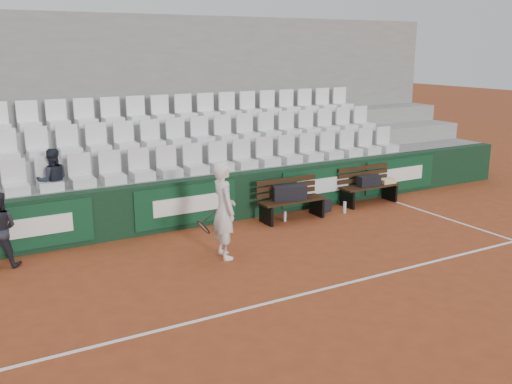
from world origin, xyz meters
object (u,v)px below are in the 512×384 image
bench_right (369,194)px  water_bottle_far (345,207)px  bench_left (292,210)px  spectator_c (51,157)px  sports_bag_right (369,181)px  sports_bag_ground (321,207)px  tennis_player (224,210)px  water_bottle_near (285,216)px  sports_bag_left (289,192)px

bench_right → water_bottle_far: size_ratio=5.68×
bench_left → spectator_c: 5.01m
sports_bag_right → sports_bag_ground: (-1.35, 0.00, -0.44)m
tennis_player → water_bottle_near: bearing=31.4°
sports_bag_ground → spectator_c: 5.84m
sports_bag_right → water_bottle_far: 1.08m
bench_left → sports_bag_left: bearing=141.6°
sports_bag_left → sports_bag_ground: (0.94, 0.11, -0.47)m
bench_right → sports_bag_left: bearing=-176.4°
water_bottle_far → sports_bag_left: bearing=171.6°
sports_bag_left → tennis_player: bearing=-148.9°
water_bottle_far → spectator_c: bearing=167.4°
sports_bag_left → water_bottle_near: size_ratio=3.23×
sports_bag_right → tennis_player: 4.76m
sports_bag_right → water_bottle_near: (-2.44, -0.18, -0.46)m
sports_bag_left → spectator_c: spectator_c is taller
bench_right → spectator_c: (-6.97, 0.99, 1.39)m
bench_right → sports_bag_left: sports_bag_left is taller
water_bottle_far → tennis_player: (-3.59, -1.15, 0.73)m
sports_bag_ground → tennis_player: tennis_player is taller
sports_bag_right → spectator_c: spectator_c is taller
bench_left → sports_bag_right: (2.24, 0.15, 0.35)m
sports_bag_right → spectator_c: bearing=171.6°
bench_right → sports_bag_ground: 1.41m
water_bottle_near → spectator_c: bearing=164.9°
water_bottle_near → tennis_player: size_ratio=0.13×
water_bottle_near → tennis_player: bearing=-148.6°
sports_bag_left → water_bottle_near: bearing=-154.1°
sports_bag_ground → spectator_c: spectator_c is taller
water_bottle_near → tennis_player: (-2.09, -1.28, 0.75)m
water_bottle_far → spectator_c: (-5.97, 1.33, 1.49)m
water_bottle_far → spectator_c: spectator_c is taller
bench_left → sports_bag_right: size_ratio=2.82×
sports_bag_right → sports_bag_ground: bearing=179.9°
sports_bag_right → tennis_player: size_ratio=0.31×
bench_right → water_bottle_near: bearing=-175.0°
spectator_c → sports_bag_left: bearing=170.8°
bench_right → sports_bag_right: bearing=-146.3°
bench_right → sports_bag_ground: (-1.41, -0.04, -0.09)m
bench_left → spectator_c: size_ratio=1.21×
sports_bag_right → water_bottle_far: (-0.93, -0.31, -0.44)m
bench_right → sports_bag_right: sports_bag_right is taller
sports_bag_ground → water_bottle_far: size_ratio=1.65×
bench_right → sports_bag_ground: size_ratio=3.44×
spectator_c → sports_bag_right: bearing=176.1°
sports_bag_ground → bench_left: bearing=-170.4°
sports_bag_ground → tennis_player: (-3.18, -1.46, 0.73)m
bench_left → tennis_player: tennis_player is taller
sports_bag_right → water_bottle_near: 2.49m
bench_left → water_bottle_far: bearing=-7.0°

